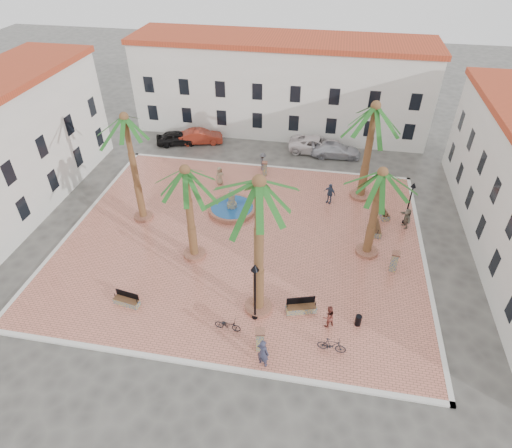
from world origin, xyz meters
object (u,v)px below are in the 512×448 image
object	(u,v)px
bench_e	(375,227)
lamppost_e	(411,196)
litter_bin	(358,320)
car_white	(317,145)
palm_ne	(374,118)
bench_s	(127,301)
palm_nw	(126,129)
bollard_e	(394,261)
lamppost_s	(255,283)
cyclist_a	(263,353)
car_silver	(336,150)
car_black	(177,138)
cyclist_b	(328,316)
bicycle_b	(332,345)
pedestrian_fountain_b	(330,193)
pedestrian_north	(263,162)
bench_ne	(382,212)
palm_e	(380,183)
palm_sw	(186,181)
bench_se	(301,308)
bollard_n	(265,168)
bollard_se	(260,339)
bicycle_a	(228,325)
pedestrian_east	(407,218)
car_red	(201,137)
palm_s	(259,198)
fountain	(232,208)
pedestrian_fountain_a	(220,176)

from	to	relation	value
bench_e	lamppost_e	size ratio (longest dim) A/B	0.55
litter_bin	car_white	world-z (taller)	car_white
palm_ne	bench_s	world-z (taller)	palm_ne
palm_nw	bollard_e	xyz separation A→B (m)	(18.97, -2.70, -6.77)
lamppost_s	lamppost_e	distance (m)	15.01
cyclist_a	car_silver	size ratio (longest dim) A/B	0.40
cyclist_a	car_black	size ratio (longest dim) A/B	0.46
palm_ne	car_silver	bearing A→B (deg)	108.32
bollard_e	cyclist_b	bearing A→B (deg)	-126.53
lamppost_e	car_white	xyz separation A→B (m)	(-7.55, 10.82, -1.84)
car_white	cyclist_a	bearing A→B (deg)	179.23
bicycle_b	pedestrian_fountain_b	world-z (taller)	pedestrian_fountain_b
palm_nw	pedestrian_north	size ratio (longest dim) A/B	5.08
bollard_e	cyclist_a	bearing A→B (deg)	-130.00
bench_ne	cyclist_b	xyz separation A→B (m)	(-3.72, -12.00, 0.49)
palm_e	bench_s	xyz separation A→B (m)	(-14.77, -7.64, -5.52)
bicycle_b	car_silver	bearing A→B (deg)	6.64
cyclist_b	car_black	bearing A→B (deg)	-87.24
bicycle_b	car_black	bearing A→B (deg)	41.28
palm_e	cyclist_a	bearing A→B (deg)	-118.92
bench_e	car_silver	world-z (taller)	car_silver
palm_sw	car_white	xyz separation A→B (m)	(7.43, 17.42, -5.47)
bench_se	bicycle_b	xyz separation A→B (m)	(1.94, -2.58, 0.21)
palm_sw	palm_e	size ratio (longest dim) A/B	1.05
bollard_n	bollard_se	bearing A→B (deg)	-81.45
bicycle_a	pedestrian_east	world-z (taller)	pedestrian_east
car_red	palm_nw	bearing A→B (deg)	162.26
palm_s	cyclist_b	world-z (taller)	palm_s
bench_ne	car_black	size ratio (longest dim) A/B	0.47
bollard_e	litter_bin	bearing A→B (deg)	-114.46
palm_ne	bollard_se	bearing A→B (deg)	-108.89
bench_se	pedestrian_fountain_b	world-z (taller)	pedestrian_fountain_b
lamppost_e	bollard_e	xyz separation A→B (m)	(-1.29, -5.68, -1.66)
bench_s	cyclist_a	world-z (taller)	cyclist_a
cyclist_b	pedestrian_fountain_b	world-z (taller)	pedestrian_fountain_b
fountain	palm_sw	bearing A→B (deg)	-103.76
bench_s	palm_s	bearing A→B (deg)	17.18
car_white	lamppost_e	bearing A→B (deg)	-143.23
lamppost_s	pedestrian_north	bearing A→B (deg)	98.10
pedestrian_fountain_b	car_black	size ratio (longest dim) A/B	0.43
cyclist_a	pedestrian_fountain_b	bearing A→B (deg)	-76.02
litter_bin	lamppost_s	bearing A→B (deg)	-174.89
lamppost_s	car_silver	bearing A→B (deg)	79.34
bench_se	cyclist_a	bearing A→B (deg)	-129.01
bollard_n	bollard_e	size ratio (longest dim) A/B	0.87
palm_e	bicycle_a	distance (m)	12.90
bicycle_b	car_red	bearing A→B (deg)	36.55
cyclist_b	lamppost_s	bearing A→B (deg)	-32.67
pedestrian_fountain_a	pedestrian_east	bearing A→B (deg)	-54.81
pedestrian_east	car_white	distance (m)	13.65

